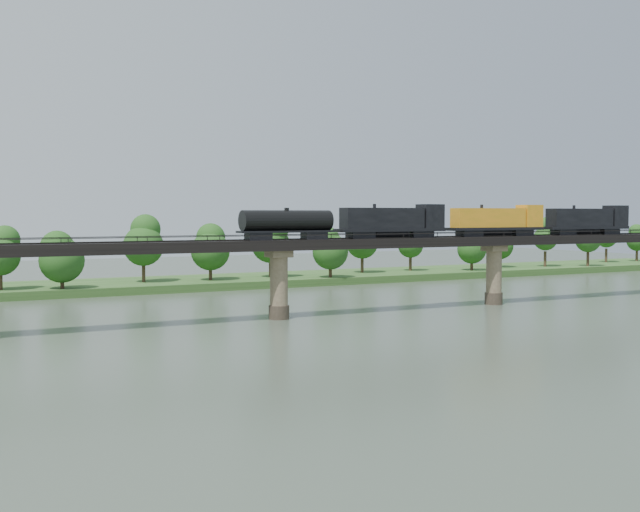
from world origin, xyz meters
name	(u,v)px	position (x,y,z in m)	size (l,w,h in m)	color
ground	(393,350)	(0.00, 0.00, 0.00)	(400.00, 400.00, 0.00)	#374435
far_bank	(165,284)	(0.00, 85.00, 0.80)	(300.00, 24.00, 1.60)	#2D5220
bridge	(279,282)	(0.00, 30.00, 5.46)	(236.00, 30.00, 11.50)	#473A2D
bridge_superstructure	(279,238)	(0.00, 30.00, 11.79)	(220.00, 4.90, 0.75)	black
far_treeline	(130,247)	(-8.21, 80.52, 8.83)	(289.06, 17.54, 13.60)	#382619
freight_train	(463,221)	(33.41, 30.00, 14.03)	(76.88, 3.00, 5.29)	black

